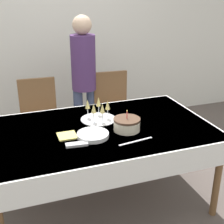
{
  "coord_description": "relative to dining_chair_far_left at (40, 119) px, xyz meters",
  "views": [
    {
      "loc": [
        -0.72,
        -2.33,
        1.91
      ],
      "look_at": [
        0.11,
        0.03,
        0.89
      ],
      "focal_mm": 50.0,
      "sensor_mm": 36.0,
      "label": 1
    }
  ],
  "objects": [
    {
      "name": "ground_plane",
      "position": [
        0.42,
        -0.9,
        -0.54
      ],
      "size": [
        12.0,
        12.0,
        0.0
      ],
      "primitive_type": "plane",
      "color": "#564C47"
    },
    {
      "name": "wall_back",
      "position": [
        0.42,
        1.03,
        0.81
      ],
      "size": [
        8.0,
        0.05,
        2.7
      ],
      "color": "silver",
      "rests_on": "ground_plane"
    },
    {
      "name": "dining_table",
      "position": [
        0.42,
        -0.9,
        0.12
      ],
      "size": [
        1.91,
        1.16,
        0.77
      ],
      "color": "white",
      "rests_on": "ground_plane"
    },
    {
      "name": "dining_chair_far_left",
      "position": [
        0.0,
        0.0,
        0.0
      ],
      "size": [
        0.44,
        0.44,
        0.98
      ],
      "color": "brown",
      "rests_on": "ground_plane"
    },
    {
      "name": "dining_chair_far_right",
      "position": [
        0.85,
        -0.0,
        0.0
      ],
      "size": [
        0.45,
        0.45,
        0.98
      ],
      "color": "brown",
      "rests_on": "ground_plane"
    },
    {
      "name": "birthday_cake",
      "position": [
        0.61,
        -1.01,
        0.28
      ],
      "size": [
        0.23,
        0.23,
        0.18
      ],
      "color": "beige",
      "rests_on": "dining_table"
    },
    {
      "name": "champagne_tray",
      "position": [
        0.45,
        -0.71,
        0.3
      ],
      "size": [
        0.32,
        0.32,
        0.18
      ],
      "color": "silver",
      "rests_on": "dining_table"
    },
    {
      "name": "plate_stack_main",
      "position": [
        0.31,
        -1.04,
        0.24
      ],
      "size": [
        0.26,
        0.26,
        0.03
      ],
      "color": "white",
      "rests_on": "dining_table"
    },
    {
      "name": "cake_knife",
      "position": [
        0.6,
        -1.23,
        0.23
      ],
      "size": [
        0.3,
        0.06,
        0.0
      ],
      "color": "silver",
      "rests_on": "dining_table"
    },
    {
      "name": "fork_pile",
      "position": [
        0.15,
        -1.14,
        0.23
      ],
      "size": [
        0.17,
        0.08,
        0.02
      ],
      "color": "silver",
      "rests_on": "dining_table"
    },
    {
      "name": "napkin_pile",
      "position": [
        0.11,
        -0.96,
        0.23
      ],
      "size": [
        0.15,
        0.15,
        0.01
      ],
      "color": "#E0D166",
      "rests_on": "dining_table"
    },
    {
      "name": "person_standing",
      "position": [
        0.55,
        0.16,
        0.43
      ],
      "size": [
        0.28,
        0.28,
        1.62
      ],
      "color": "#3F4C72",
      "rests_on": "ground_plane"
    }
  ]
}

